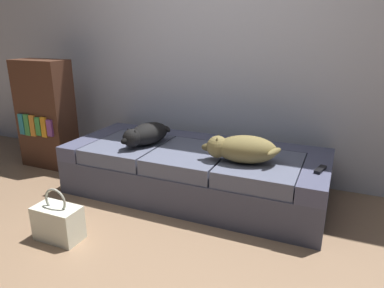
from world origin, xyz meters
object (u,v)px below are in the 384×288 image
Objects in this scene: dog_tan at (241,149)px; handbag at (58,222)px; tv_remote at (320,169)px; dog_dark at (146,134)px; bookshelf at (46,114)px; couch at (194,171)px.

dog_tan reaches higher than handbag.
tv_remote is 0.40× the size of handbag.
dog_dark is 1.27m from bookshelf.
dog_dark is at bearing -168.60° from couch.
dog_dark is 3.61× the size of tv_remote.
handbag is (-1.03, -0.85, -0.40)m from dog_tan.
dog_dark reaches higher than handbag.
bookshelf reaches higher than couch.
dog_tan is 0.55× the size of bookshelf.
bookshelf is at bearing 136.08° from handbag.
tv_remote is at bearing 29.48° from handbag.
tv_remote is at bearing -1.13° from dog_dark.
dog_tan is at bearing 39.62° from handbag.
bookshelf is (-1.26, 0.13, 0.03)m from dog_dark.
dog_tan is at bearing -5.57° from bookshelf.
dog_tan is at bearing -19.94° from couch.
dog_dark is (-0.42, -0.08, 0.31)m from couch.
dog_dark is 0.49× the size of bookshelf.
handbag is (-1.60, -0.90, -0.31)m from tv_remote.
couch is at bearing 11.40° from dog_dark.
handbag is at bearing -140.38° from dog_tan.
dog_dark reaches higher than tv_remote.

